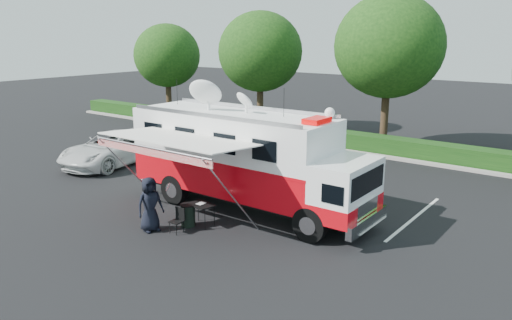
{
  "coord_description": "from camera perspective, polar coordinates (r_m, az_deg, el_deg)",
  "views": [
    {
      "loc": [
        11.22,
        -14.5,
        6.7
      ],
      "look_at": [
        0.0,
        0.5,
        1.9
      ],
      "focal_mm": 35.0,
      "sensor_mm": 36.0,
      "label": 1
    }
  ],
  "objects": [
    {
      "name": "ground_plane",
      "position": [
        19.52,
        -0.88,
        -5.7
      ],
      "size": [
        120.0,
        120.0,
        0.0
      ],
      "primitive_type": "plane",
      "color": "black",
      "rests_on": "ground"
    },
    {
      "name": "folding_chair",
      "position": [
        17.47,
        -8.88,
        -6.58
      ],
      "size": [
        0.42,
        0.44,
        0.86
      ],
      "color": "black",
      "rests_on": "ground_plane"
    },
    {
      "name": "back_border",
      "position": [
        29.25,
        16.87,
        10.45
      ],
      "size": [
        60.0,
        6.14,
        8.87
      ],
      "color": "#9E998E",
      "rests_on": "ground_plane"
    },
    {
      "name": "trash_bin",
      "position": [
        17.98,
        -7.77,
        -6.25
      ],
      "size": [
        0.54,
        0.54,
        0.81
      ],
      "color": "black",
      "rests_on": "ground_plane"
    },
    {
      "name": "command_truck",
      "position": [
        18.97,
        -1.11,
        0.17
      ],
      "size": [
        9.95,
        2.74,
        4.78
      ],
      "color": "black",
      "rests_on": "ground_plane"
    },
    {
      "name": "person",
      "position": [
        17.94,
        -11.87,
        -7.88
      ],
      "size": [
        0.84,
        1.07,
        1.93
      ],
      "primitive_type": "imported",
      "rotation": [
        0.0,
        0.0,
        1.3
      ],
      "color": "black",
      "rests_on": "ground_plane"
    },
    {
      "name": "white_suv",
      "position": [
        27.23,
        -15.92,
        -0.43
      ],
      "size": [
        3.59,
        6.32,
        1.66
      ],
      "primitive_type": "imported",
      "rotation": [
        0.0,
        0.0,
        0.14
      ],
      "color": "silver",
      "rests_on": "ground_plane"
    },
    {
      "name": "awning",
      "position": [
        17.26,
        -9.29,
        2.08
      ],
      "size": [
        5.43,
        2.8,
        3.28
      ],
      "color": "white",
      "rests_on": "ground_plane"
    },
    {
      "name": "stall_lines",
      "position": [
        22.1,
        2.85,
        -3.28
      ],
      "size": [
        24.12,
        5.5,
        0.01
      ],
      "color": "silver",
      "rests_on": "ground_plane"
    },
    {
      "name": "folding_table",
      "position": [
        17.86,
        -6.28,
        -5.16
      ],
      "size": [
        1.05,
        0.83,
        0.81
      ],
      "color": "black",
      "rests_on": "ground_plane"
    }
  ]
}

